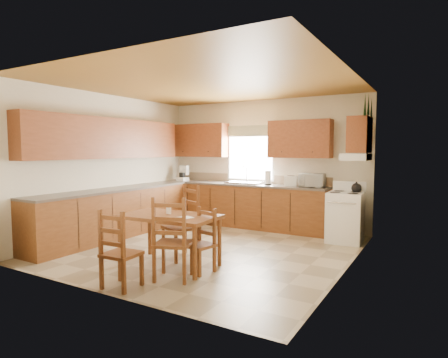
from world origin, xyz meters
The scene contains 35 objects.
floor centered at (0.00, 0.00, 0.00)m, with size 4.50×4.50×0.00m, color gray.
ceiling centered at (0.00, 0.00, 2.70)m, with size 4.50×4.50×0.00m, color olive.
wall_left centered at (-2.25, 0.00, 1.35)m, with size 4.50×4.50×0.00m, color beige.
wall_right centered at (2.25, 0.00, 1.35)m, with size 4.50×4.50×0.00m, color beige.
wall_back centered at (0.00, 2.25, 1.35)m, with size 4.50×4.50×0.00m, color beige.
wall_front centered at (0.00, -2.25, 1.35)m, with size 4.50×4.50×0.00m, color beige.
lower_cab_back centered at (-0.38, 1.95, 0.44)m, with size 3.75×0.60×0.88m, color brown.
lower_cab_left centered at (-1.95, -0.15, 0.44)m, with size 0.60×3.60×0.88m, color brown.
counter_back centered at (-0.38, 1.95, 0.90)m, with size 3.75×0.63×0.04m, color #51463E.
counter_left centered at (-1.95, -0.15, 0.90)m, with size 0.63×3.60×0.04m, color #51463E.
backsplash centered at (-0.38, 2.24, 1.01)m, with size 3.75×0.01×0.18m, color #857055.
upper_cab_back_left centered at (-1.55, 2.08, 1.85)m, with size 1.41×0.33×0.75m, color brown.
upper_cab_back_right centered at (0.86, 2.08, 1.85)m, with size 1.25×0.33×0.75m, color brown.
upper_cab_left centered at (-2.08, -0.15, 1.85)m, with size 0.33×3.60×0.75m, color brown.
upper_cab_stove centered at (2.08, 1.65, 1.90)m, with size 0.33×0.62×0.62m, color brown.
range_hood centered at (2.03, 1.65, 1.52)m, with size 0.44×0.62×0.12m, color silver.
window_frame centered at (-0.30, 2.22, 1.55)m, with size 1.13×0.02×1.18m, color silver.
window_pane centered at (-0.30, 2.21, 1.55)m, with size 1.05×0.01×1.10m, color white.
window_valance centered at (-0.30, 2.19, 2.05)m, with size 1.19×0.01×0.24m, color #485F36.
sink_basin centered at (-0.30, 1.95, 0.94)m, with size 0.75×0.45×0.04m, color silver.
pine_decal_a centered at (2.21, 1.33, 2.38)m, with size 0.22×0.22×0.36m, color #123413.
pine_decal_b centered at (2.21, 1.65, 2.42)m, with size 0.22×0.22×0.36m, color #123413.
pine_decal_c centered at (2.21, 1.97, 2.38)m, with size 0.22×0.22×0.36m, color #123413.
stove centered at (1.88, 1.62, 0.44)m, with size 0.59×0.61×0.87m, color silver.
coffeemaker centered at (-1.90, 1.90, 1.10)m, with size 0.21×0.26×0.36m, color silver.
paper_towel centered at (0.23, 1.98, 1.06)m, with size 0.12×0.12×0.29m, color white.
toaster centered at (0.74, 1.95, 1.02)m, with size 0.25×0.16×0.20m, color silver.
microwave centered at (1.17, 1.95, 1.05)m, with size 0.44×0.32×0.26m, color silver.
dining_table centered at (0.04, -1.04, 0.37)m, with size 1.37×0.78×0.73m, color brown.
chair_near_left centered at (0.07, -1.99, 0.47)m, with size 0.40×0.38×0.95m, color brown.
chair_near_right centered at (0.42, -1.44, 0.53)m, with size 0.44×0.42×1.06m, color brown.
chair_far_left centered at (-0.05, -0.66, 0.55)m, with size 0.46×0.44×1.10m, color brown.
chair_far_right centered at (0.55, -1.05, 0.43)m, with size 0.36×0.34×0.85m, color brown.
table_paper centered at (0.35, -1.14, 0.73)m, with size 0.19×0.25×0.00m, color white.
table_card centered at (-0.01, -0.99, 0.79)m, with size 0.09×0.02×0.12m, color white.
Camera 1 is at (3.32, -5.15, 1.65)m, focal length 30.00 mm.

